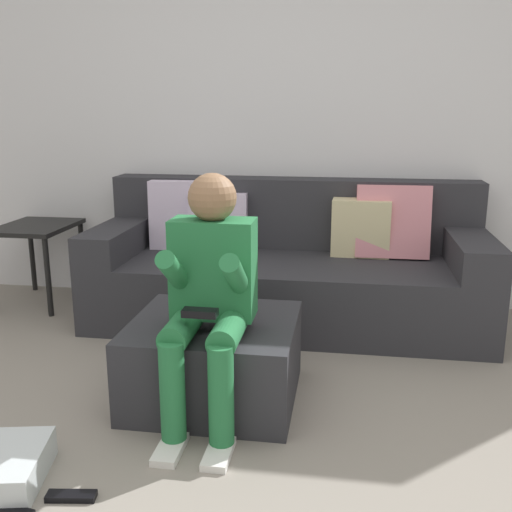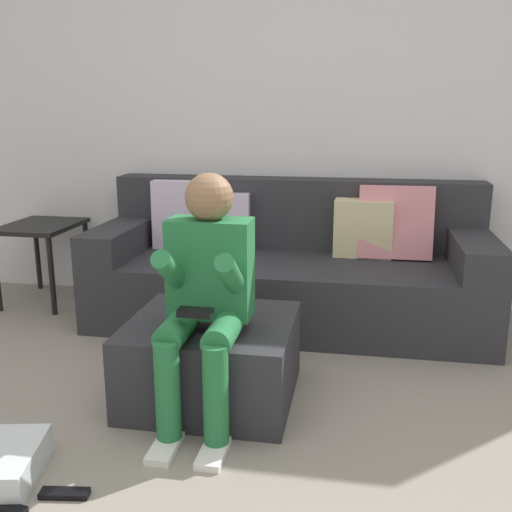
{
  "view_description": "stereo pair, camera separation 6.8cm",
  "coord_description": "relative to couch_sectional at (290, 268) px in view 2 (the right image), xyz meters",
  "views": [
    {
      "loc": [
        0.46,
        -1.76,
        1.34
      ],
      "look_at": [
        -0.01,
        1.27,
        0.56
      ],
      "focal_mm": 41.49,
      "sensor_mm": 36.0,
      "label": 1
    },
    {
      "loc": [
        0.53,
        -1.74,
        1.34
      ],
      "look_at": [
        -0.01,
        1.27,
        0.56
      ],
      "focal_mm": 41.49,
      "sensor_mm": 36.0,
      "label": 2
    }
  ],
  "objects": [
    {
      "name": "ground_plane",
      "position": [
        -0.1,
        -1.89,
        -0.33
      ],
      "size": [
        7.63,
        7.63,
        0.0
      ],
      "primitive_type": "plane",
      "color": "gray"
    },
    {
      "name": "remote_near_ottoman",
      "position": [
        -0.56,
        -1.96,
        -0.32
      ],
      "size": [
        0.18,
        0.08,
        0.02
      ],
      "primitive_type": "cube",
      "rotation": [
        0.0,
        0.0,
        0.14
      ],
      "color": "black",
      "rests_on": "ground_plane"
    },
    {
      "name": "wall_back",
      "position": [
        -0.1,
        0.44,
        0.99
      ],
      "size": [
        5.87,
        0.1,
        2.64
      ],
      "primitive_type": "cube",
      "color": "silver",
      "rests_on": "ground_plane"
    },
    {
      "name": "couch_sectional",
      "position": [
        0.0,
        0.0,
        0.0
      ],
      "size": [
        2.44,
        0.93,
        0.88
      ],
      "color": "#2D2D33",
      "rests_on": "ground_plane"
    },
    {
      "name": "side_table",
      "position": [
        -1.74,
        0.04,
        0.13
      ],
      "size": [
        0.46,
        0.58,
        0.55
      ],
      "color": "black",
      "rests_on": "ground_plane"
    },
    {
      "name": "remote_by_storage_bin",
      "position": [
        -0.72,
        -2.07,
        -0.32
      ],
      "size": [
        0.17,
        0.08,
        0.02
      ],
      "primitive_type": "cube",
      "rotation": [
        0.0,
        0.0,
        -0.18
      ],
      "color": "black",
      "rests_on": "ground_plane"
    },
    {
      "name": "ottoman",
      "position": [
        -0.23,
        -1.15,
        -0.14
      ],
      "size": [
        0.75,
        0.7,
        0.38
      ],
      "primitive_type": "cube",
      "color": "#2D2D33",
      "rests_on": "ground_plane"
    },
    {
      "name": "person_seated",
      "position": [
        -0.2,
        -1.33,
        0.26
      ],
      "size": [
        0.36,
        0.61,
        1.07
      ],
      "color": "#26723F",
      "rests_on": "ground_plane"
    }
  ]
}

